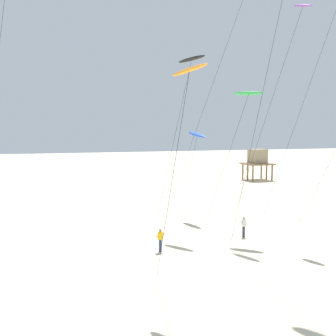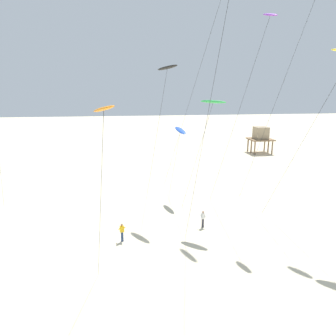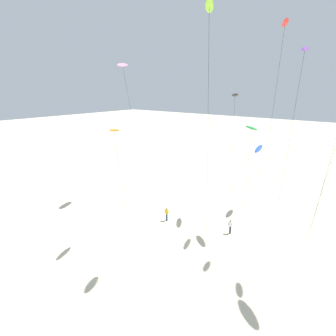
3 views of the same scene
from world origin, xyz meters
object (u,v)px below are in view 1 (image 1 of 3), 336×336
object	(u,v)px
kite_blue	(197,135)
kite_flyer_middle	(244,226)
kite_green	(248,94)
kite_purple	(301,12)
kite_flyer_nearest	(160,240)
stilt_house	(257,159)
kite_black	(191,61)
kite_orange	(189,72)

from	to	relation	value
kite_blue	kite_flyer_middle	xyz separation A→B (m)	(0.77, -8.42, -7.35)
kite_green	kite_blue	size ratio (longest dim) A/B	1.38
kite_blue	kite_purple	bearing A→B (deg)	-49.40
kite_flyer_nearest	stilt_house	world-z (taller)	stilt_house
kite_green	kite_blue	bearing A→B (deg)	104.28
kite_black	kite_flyer_middle	distance (m)	15.02
kite_green	stilt_house	bearing A→B (deg)	58.43
kite_orange	kite_purple	xyz separation A→B (m)	(13.85, 10.04, 6.89)
kite_flyer_middle	stilt_house	bearing A→B (deg)	58.32
kite_orange	kite_blue	xyz separation A→B (m)	(7.51, 17.45, -3.55)
kite_orange	stilt_house	xyz separation A→B (m)	(28.66, 42.06, -8.11)
kite_flyer_middle	stilt_house	xyz separation A→B (m)	(20.39, 33.03, 2.79)
kite_purple	kite_green	world-z (taller)	kite_purple
kite_flyer_middle	kite_blue	bearing A→B (deg)	95.21
kite_purple	kite_blue	size ratio (longest dim) A/B	2.24
kite_black	stilt_house	xyz separation A→B (m)	(23.17, 28.05, -11.10)
kite_flyer_nearest	kite_purple	bearing A→B (deg)	11.88
kite_orange	kite_black	size ratio (longest dim) A/B	0.80
kite_blue	kite_flyer_nearest	xyz separation A→B (m)	(-6.91, -10.19, -7.35)
stilt_house	kite_orange	bearing A→B (deg)	-124.27
kite_purple	kite_blue	xyz separation A→B (m)	(-6.34, 7.40, -10.44)
kite_blue	kite_flyer_nearest	size ratio (longest dim) A/B	5.22
stilt_house	kite_green	bearing A→B (deg)	-121.57
kite_orange	kite_blue	world-z (taller)	kite_orange
kite_purple	kite_flyer_nearest	bearing A→B (deg)	-168.12
kite_green	kite_flyer_middle	distance (m)	10.98
kite_orange	kite_green	distance (m)	14.01
kite_blue	kite_flyer_middle	world-z (taller)	kite_blue
kite_orange	kite_black	world-z (taller)	kite_black
kite_flyer_nearest	kite_green	bearing A→B (deg)	20.55
kite_orange	kite_flyer_middle	xyz separation A→B (m)	(8.27, 9.03, -10.90)
kite_flyer_nearest	kite_flyer_middle	size ratio (longest dim) A/B	1.00
kite_blue	kite_green	bearing A→B (deg)	-75.72
kite_orange	kite_black	distance (m)	15.34
kite_orange	kite_flyer_middle	bearing A→B (deg)	47.50
kite_green	kite_black	world-z (taller)	kite_black
kite_orange	kite_flyer_nearest	xyz separation A→B (m)	(0.60, 7.25, -10.90)
kite_purple	stilt_house	bearing A→B (deg)	65.17
kite_green	kite_black	distance (m)	6.00
kite_purple	kite_flyer_middle	world-z (taller)	kite_purple
kite_flyer_middle	stilt_house	distance (m)	38.92
kite_orange	kite_blue	size ratio (longest dim) A/B	1.41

